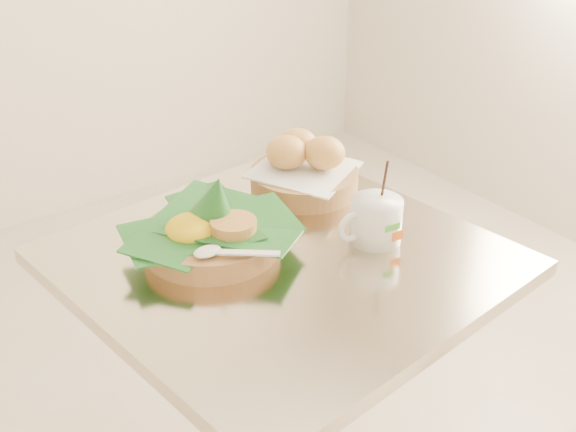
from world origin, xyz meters
TOP-DOWN VIEW (x-y plane):
  - cafe_table at (0.13, -0.00)m, footprint 0.78×0.78m
  - rice_basket at (0.04, 0.09)m, footprint 0.31×0.32m
  - bread_basket at (0.32, 0.19)m, footprint 0.26×0.26m
  - coffee_mug at (0.30, -0.06)m, footprint 0.13×0.10m

SIDE VIEW (x-z plane):
  - cafe_table at x=0.13m, z-range 0.15..0.90m
  - rice_basket at x=0.04m, z-range 0.71..0.87m
  - coffee_mug at x=0.30m, z-range 0.71..0.88m
  - bread_basket at x=0.32m, z-range 0.74..0.86m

